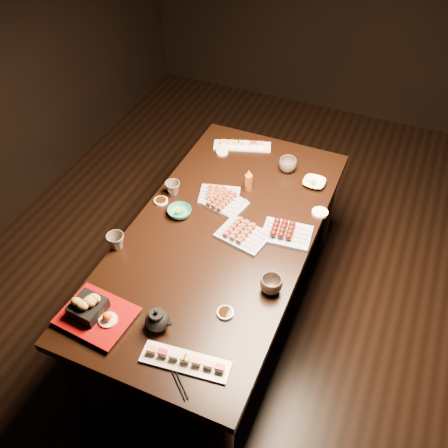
% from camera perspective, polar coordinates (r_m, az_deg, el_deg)
% --- Properties ---
extents(ground, '(5.00, 5.00, 0.00)m').
position_cam_1_polar(ground, '(3.14, 4.56, -10.19)').
color(ground, black).
rests_on(ground, ground).
extents(dining_table, '(1.11, 1.90, 0.75)m').
position_cam_1_polar(dining_table, '(2.81, -0.41, -6.42)').
color(dining_table, black).
rests_on(dining_table, ground).
extents(sushi_platter_near, '(0.38, 0.15, 0.04)m').
position_cam_1_polar(sushi_platter_near, '(2.07, -4.45, -15.22)').
color(sushi_platter_near, white).
rests_on(sushi_platter_near, dining_table).
extents(sushi_platter_far, '(0.36, 0.20, 0.04)m').
position_cam_1_polar(sushi_platter_far, '(3.09, 2.10, 9.13)').
color(sushi_platter_far, white).
rests_on(sushi_platter_far, dining_table).
extents(yakitori_plate_center, '(0.25, 0.20, 0.06)m').
position_cam_1_polar(yakitori_plate_center, '(2.67, 0.10, 2.70)').
color(yakitori_plate_center, '#828EB6').
rests_on(yakitori_plate_center, dining_table).
extents(yakitori_plate_right, '(0.28, 0.22, 0.06)m').
position_cam_1_polar(yakitori_plate_right, '(2.50, 2.22, -0.93)').
color(yakitori_plate_right, '#828EB6').
rests_on(yakitori_plate_right, dining_table).
extents(yakitori_plate_left, '(0.25, 0.21, 0.06)m').
position_cam_1_polar(yakitori_plate_left, '(2.72, -0.53, 3.62)').
color(yakitori_plate_left, '#828EB6').
rests_on(yakitori_plate_left, dining_table).
extents(tsukune_plate, '(0.26, 0.20, 0.06)m').
position_cam_1_polar(tsukune_plate, '(2.52, 7.22, -0.76)').
color(tsukune_plate, '#828EB6').
rests_on(tsukune_plate, dining_table).
extents(edamame_bowl_green, '(0.17, 0.17, 0.04)m').
position_cam_1_polar(edamame_bowl_green, '(2.63, -5.11, 1.38)').
color(edamame_bowl_green, '#2C8668').
rests_on(edamame_bowl_green, dining_table).
extents(edamame_bowl_cream, '(0.12, 0.12, 0.03)m').
position_cam_1_polar(edamame_bowl_cream, '(2.85, 10.25, 4.64)').
color(edamame_bowl_cream, '#F1E2C5').
rests_on(edamame_bowl_cream, dining_table).
extents(tempura_tray, '(0.33, 0.27, 0.11)m').
position_cam_1_polar(tempura_tray, '(2.22, -14.48, -9.56)').
color(tempura_tray, black).
rests_on(tempura_tray, dining_table).
extents(teacup_near_left, '(0.12, 0.12, 0.08)m').
position_cam_1_polar(teacup_near_left, '(2.49, -12.25, -1.95)').
color(teacup_near_left, '#4E453B').
rests_on(teacup_near_left, dining_table).
extents(teacup_mid_right, '(0.12, 0.12, 0.08)m').
position_cam_1_polar(teacup_mid_right, '(2.27, 5.41, -6.93)').
color(teacup_mid_right, '#4E453B').
rests_on(teacup_mid_right, dining_table).
extents(teacup_far_left, '(0.09, 0.09, 0.08)m').
position_cam_1_polar(teacup_far_left, '(2.75, -5.89, 4.08)').
color(teacup_far_left, '#4E453B').
rests_on(teacup_far_left, dining_table).
extents(teacup_far_right, '(0.13, 0.13, 0.08)m').
position_cam_1_polar(teacup_far_right, '(2.91, 7.29, 6.71)').
color(teacup_far_right, '#4E453B').
rests_on(teacup_far_right, dining_table).
extents(teapot, '(0.13, 0.13, 0.11)m').
position_cam_1_polar(teapot, '(2.15, -7.65, -10.66)').
color(teapot, black).
rests_on(teapot, dining_table).
extents(condiment_bottle, '(0.05, 0.05, 0.13)m').
position_cam_1_polar(condiment_bottle, '(2.75, 2.83, 5.05)').
color(condiment_bottle, brown).
rests_on(condiment_bottle, dining_table).
extents(sauce_dish_west, '(0.09, 0.09, 0.01)m').
position_cam_1_polar(sauce_dish_west, '(2.72, -7.21, 2.63)').
color(sauce_dish_west, white).
rests_on(sauce_dish_west, dining_table).
extents(sauce_dish_east, '(0.10, 0.10, 0.02)m').
position_cam_1_polar(sauce_dish_east, '(2.68, 10.91, 1.29)').
color(sauce_dish_east, white).
rests_on(sauce_dish_east, dining_table).
extents(sauce_dish_se, '(0.09, 0.09, 0.01)m').
position_cam_1_polar(sauce_dish_se, '(2.21, 0.16, -10.12)').
color(sauce_dish_se, white).
rests_on(sauce_dish_se, dining_table).
extents(sauce_dish_nw, '(0.09, 0.09, 0.01)m').
position_cam_1_polar(sauce_dish_nw, '(3.04, -0.21, 8.18)').
color(sauce_dish_nw, white).
rests_on(sauce_dish_nw, dining_table).
extents(chopsticks_near, '(0.18, 0.20, 0.01)m').
position_cam_1_polar(chopsticks_near, '(2.27, -14.16, -10.17)').
color(chopsticks_near, black).
rests_on(chopsticks_near, dining_table).
extents(chopsticks_se, '(0.19, 0.17, 0.01)m').
position_cam_1_polar(chopsticks_se, '(2.06, -5.62, -16.66)').
color(chopsticks_se, black).
rests_on(chopsticks_se, dining_table).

